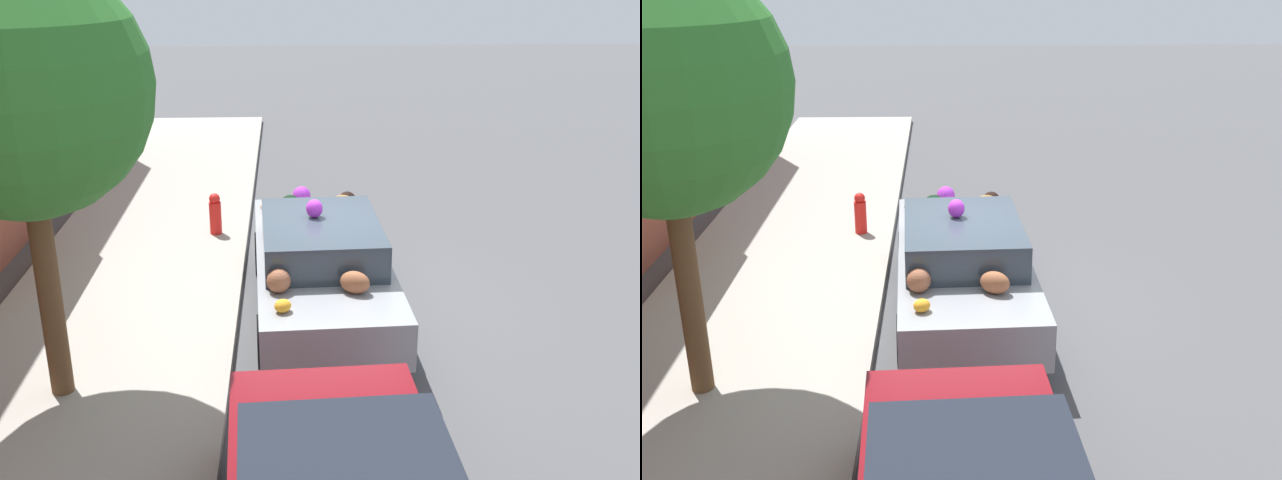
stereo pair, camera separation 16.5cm
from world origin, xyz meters
The scene contains 5 objects.
ground_plane centered at (0.00, 0.00, 0.00)m, with size 60.00×60.00×0.00m, color #4C4C4F.
sidewalk_curb centered at (0.00, 2.70, 0.07)m, with size 24.00×3.20×0.14m.
street_tree centered at (-2.05, 2.88, 3.38)m, with size 2.49×2.49×4.51m.
fire_hydrant centered at (2.69, 1.63, 0.48)m, with size 0.20×0.20×0.70m.
art_car centered at (-0.01, 0.00, 0.73)m, with size 4.46×1.87×1.61m.
Camera 1 is at (-9.12, 0.42, 4.59)m, focal length 42.00 mm.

